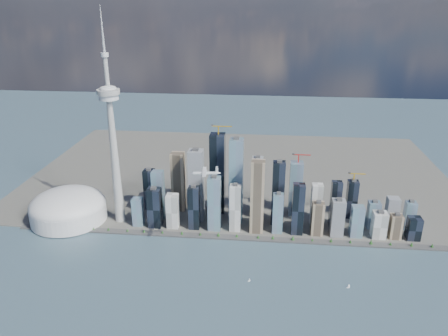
# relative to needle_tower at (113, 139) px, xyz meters

# --- Properties ---
(ground) EXTENTS (4000.00, 4000.00, 0.00)m
(ground) POSITION_rel_needle_tower_xyz_m (300.00, -310.00, -235.84)
(ground) COLOR #2C414E
(ground) RESTS_ON ground
(seawall) EXTENTS (1100.00, 22.00, 4.00)m
(seawall) POSITION_rel_needle_tower_xyz_m (300.00, -60.00, -233.84)
(seawall) COLOR #383838
(seawall) RESTS_ON ground
(land) EXTENTS (1400.00, 900.00, 3.00)m
(land) POSITION_rel_needle_tower_xyz_m (300.00, 390.00, -234.34)
(land) COLOR #4C4C47
(land) RESTS_ON ground
(shoreline_trees) EXTENTS (960.53, 7.20, 8.80)m
(shoreline_trees) POSITION_rel_needle_tower_xyz_m (300.00, -60.00, -227.06)
(shoreline_trees) COLOR #3F2D1E
(shoreline_trees) RESTS_ON seawall
(skyscraper_cluster) EXTENTS (736.00, 142.00, 252.91)m
(skyscraper_cluster) POSITION_rel_needle_tower_xyz_m (359.62, 26.82, -157.47)
(skyscraper_cluster) COLOR black
(skyscraper_cluster) RESTS_ON land
(needle_tower) EXTENTS (56.00, 56.00, 550.50)m
(needle_tower) POSITION_rel_needle_tower_xyz_m (0.00, 0.00, 0.00)
(needle_tower) COLOR #A7A6A1
(needle_tower) RESTS_ON land
(dome_stadium) EXTENTS (200.00, 200.00, 86.00)m
(dome_stadium) POSITION_rel_needle_tower_xyz_m (-140.00, -10.00, -196.40)
(dome_stadium) COLOR silver
(dome_stadium) RESTS_ON land
(airplane) EXTENTS (63.94, 56.66, 15.58)m
(airplane) POSITION_rel_needle_tower_xyz_m (260.25, -157.56, -19.81)
(airplane) COLOR silver
(airplane) RESTS_ON ground
(sailboat_west) EXTENTS (6.09, 3.11, 8.50)m
(sailboat_west) POSITION_rel_needle_tower_xyz_m (362.12, -236.19, -233.11)
(sailboat_west) COLOR silver
(sailboat_west) RESTS_ON ground
(sailboat_east) EXTENTS (7.69, 3.32, 10.63)m
(sailboat_east) POSITION_rel_needle_tower_xyz_m (570.76, -237.79, -232.43)
(sailboat_east) COLOR silver
(sailboat_east) RESTS_ON ground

